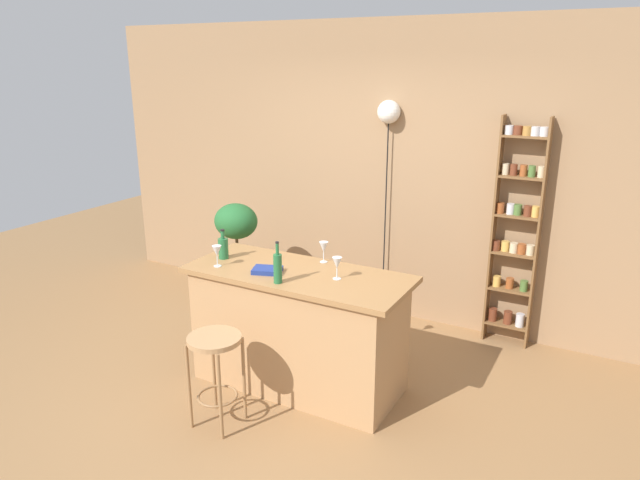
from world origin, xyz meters
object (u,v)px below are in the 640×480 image
at_px(cookbook, 267,270).
at_px(pendant_globe_light, 389,115).
at_px(plant_stool, 239,292).
at_px(wine_glass_left, 217,252).
at_px(bottle_vinegar, 223,248).
at_px(bottle_sauce_amber, 278,267).
at_px(wine_glass_right, 324,248).
at_px(bar_stool, 215,358).
at_px(spice_shelf, 516,232).
at_px(wine_glass_center, 337,264).
at_px(potted_plant, 236,231).

bearing_deg(cookbook, pendant_globe_light, 62.28).
relative_size(plant_stool, wine_glass_left, 2.59).
xyz_separation_m(bottle_vinegar, cookbook, (0.48, -0.10, -0.07)).
height_order(bottle_sauce_amber, wine_glass_right, bottle_sauce_amber).
xyz_separation_m(bar_stool, spice_shelf, (1.49, 2.23, 0.53)).
height_order(bottle_vinegar, cookbook, bottle_vinegar).
xyz_separation_m(cookbook, pendant_globe_light, (0.25, 1.66, 1.01)).
bearing_deg(cookbook, wine_glass_right, 38.47).
height_order(bottle_sauce_amber, wine_glass_center, bottle_sauce_amber).
height_order(wine_glass_left, pendant_globe_light, pendant_globe_light).
xyz_separation_m(wine_glass_right, pendant_globe_light, (-0.01, 1.25, 0.91)).
height_order(bottle_vinegar, wine_glass_left, bottle_vinegar).
distance_m(bottle_sauce_amber, cookbook, 0.25).
relative_size(plant_stool, potted_plant, 0.61).
xyz_separation_m(plant_stool, potted_plant, (-0.00, 0.00, 0.64)).
xyz_separation_m(bottle_sauce_amber, pendant_globe_light, (0.07, 1.79, 0.91)).
bearing_deg(spice_shelf, bottle_vinegar, -141.91).
xyz_separation_m(spice_shelf, pendant_globe_light, (-1.21, 0.03, 0.92)).
relative_size(spice_shelf, pendant_globe_light, 0.96).
height_order(plant_stool, bottle_sauce_amber, bottle_sauce_amber).
xyz_separation_m(plant_stool, wine_glass_right, (1.28, -0.59, 0.84)).
bearing_deg(wine_glass_center, potted_plant, 150.56).
bearing_deg(potted_plant, bottle_sauce_amber, -43.19).
distance_m(bar_stool, plant_stool, 1.91).
distance_m(plant_stool, cookbook, 1.61).
relative_size(wine_glass_center, wine_glass_right, 1.00).
relative_size(bar_stool, spice_shelf, 0.33).
height_order(bar_stool, spice_shelf, spice_shelf).
relative_size(wine_glass_center, pendant_globe_light, 0.08).
relative_size(spice_shelf, wine_glass_left, 12.23).
xyz_separation_m(wine_glass_right, cookbook, (-0.26, -0.40, -0.10)).
height_order(spice_shelf, bottle_vinegar, spice_shelf).
distance_m(bottle_sauce_amber, pendant_globe_light, 2.01).
height_order(plant_stool, pendant_globe_light, pendant_globe_light).
height_order(bar_stool, bottle_vinegar, bottle_vinegar).
height_order(wine_glass_left, cookbook, wine_glass_left).
bearing_deg(spice_shelf, pendant_globe_light, 178.46).
distance_m(wine_glass_left, cookbook, 0.42).
bearing_deg(wine_glass_right, pendant_globe_light, 90.34).
height_order(bottle_vinegar, wine_glass_right, bottle_vinegar).
xyz_separation_m(spice_shelf, plant_stool, (-2.49, -0.63, -0.82)).
bearing_deg(wine_glass_right, wine_glass_center, -46.94).
height_order(spice_shelf, potted_plant, spice_shelf).
xyz_separation_m(plant_stool, bottle_vinegar, (0.54, -0.89, 0.81)).
height_order(bar_stool, cookbook, cookbook).
bearing_deg(spice_shelf, potted_plant, -165.83).
height_order(bottle_vinegar, pendant_globe_light, pendant_globe_light).
distance_m(bar_stool, wine_glass_center, 1.06).
bearing_deg(bar_stool, potted_plant, 121.83).
xyz_separation_m(bottle_sauce_amber, cookbook, (-0.18, 0.14, -0.10)).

